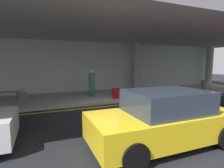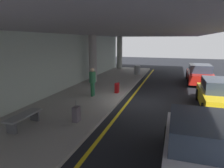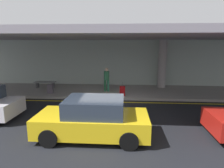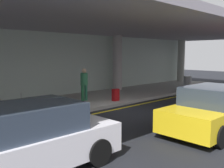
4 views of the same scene
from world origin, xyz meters
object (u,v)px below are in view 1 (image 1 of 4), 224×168
(bench_metal, at_px, (5,94))
(trash_bin_steel, at_px, (205,86))
(support_column_left_mid, at_px, (209,66))
(suitcase_upright_primary, at_px, (24,99))
(car_yellow_taxi, at_px, (163,119))
(suitcase_upright_secondary, at_px, (116,93))
(support_column_far_left, at_px, (136,66))
(traveler_with_luggage, at_px, (92,81))

(bench_metal, distance_m, trash_bin_steel, 13.37)
(support_column_left_mid, relative_size, trash_bin_steel, 4.29)
(support_column_left_mid, height_order, bench_metal, support_column_left_mid)
(suitcase_upright_primary, bearing_deg, bench_metal, 134.12)
(trash_bin_steel, bearing_deg, car_yellow_taxi, -145.48)
(trash_bin_steel, bearing_deg, support_column_left_mid, 37.08)
(suitcase_upright_secondary, bearing_deg, trash_bin_steel, 15.27)
(suitcase_upright_secondary, xyz_separation_m, trash_bin_steel, (7.26, 0.05, 0.11))
(trash_bin_steel, bearing_deg, suitcase_upright_secondary, -179.62)
(support_column_left_mid, bearing_deg, bench_metal, -177.02)
(support_column_far_left, xyz_separation_m, car_yellow_taxi, (-3.98, -8.49, -1.26))
(support_column_far_left, bearing_deg, bench_metal, -174.37)
(car_yellow_taxi, relative_size, bench_metal, 2.56)
(support_column_left_mid, xyz_separation_m, trash_bin_steel, (-3.73, -2.82, -1.40))
(suitcase_upright_primary, relative_size, trash_bin_steel, 1.06)
(support_column_left_mid, xyz_separation_m, suitcase_upright_secondary, (-10.98, -2.86, -1.51))
(suitcase_upright_secondary, bearing_deg, support_column_far_left, 58.72)
(car_yellow_taxi, distance_m, trash_bin_steel, 10.01)
(support_column_far_left, distance_m, traveler_with_luggage, 4.54)
(car_yellow_taxi, distance_m, suitcase_upright_secondary, 5.72)
(suitcase_upright_secondary, bearing_deg, suitcase_upright_primary, -168.58)
(car_yellow_taxi, xyz_separation_m, suitcase_upright_secondary, (0.99, 5.63, -0.25))
(traveler_with_luggage, distance_m, bench_metal, 4.94)
(support_column_left_mid, distance_m, traveler_with_luggage, 12.27)
(support_column_far_left, relative_size, suitcase_upright_secondary, 4.06)
(traveler_with_luggage, height_order, suitcase_upright_secondary, traveler_with_luggage)
(traveler_with_luggage, xyz_separation_m, suitcase_upright_secondary, (1.14, -1.17, -0.65))
(traveler_with_luggage, distance_m, trash_bin_steel, 8.49)
(support_column_left_mid, xyz_separation_m, bench_metal, (-16.96, -0.88, -1.47))
(support_column_far_left, xyz_separation_m, bench_metal, (-8.96, -0.88, -1.47))
(car_yellow_taxi, distance_m, suitcase_upright_primary, 7.11)
(bench_metal, bearing_deg, suitcase_upright_secondary, -18.33)
(suitcase_upright_primary, distance_m, bench_metal, 1.99)
(support_column_far_left, distance_m, support_column_left_mid, 8.00)
(support_column_far_left, xyz_separation_m, suitcase_upright_secondary, (-2.98, -2.86, -1.51))
(traveler_with_luggage, bearing_deg, support_column_far_left, 79.98)
(car_yellow_taxi, distance_m, traveler_with_luggage, 6.81)
(traveler_with_luggage, relative_size, trash_bin_steel, 1.98)
(traveler_with_luggage, xyz_separation_m, suitcase_upright_primary, (-3.78, -0.87, -0.65))
(suitcase_upright_secondary, xyz_separation_m, bench_metal, (-5.98, 1.98, 0.04))
(support_column_far_left, bearing_deg, trash_bin_steel, -33.40)
(suitcase_upright_primary, bearing_deg, car_yellow_taxi, -44.61)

